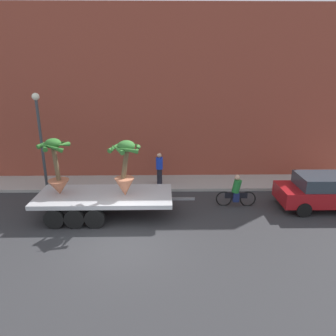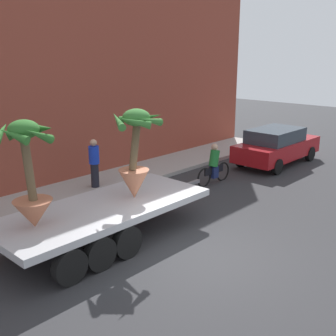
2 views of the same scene
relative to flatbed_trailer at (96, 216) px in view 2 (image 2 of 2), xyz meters
name	(u,v)px [view 2 (image 2 of 2)]	position (x,y,z in m)	size (l,w,h in m)	color
ground_plane	(203,256)	(1.32, -2.37, -0.76)	(60.00, 60.00, 0.00)	#2D2D30
sidewalk	(60,195)	(1.32, 3.73, -0.69)	(24.00, 2.20, 0.15)	#A39E99
building_facade	(22,55)	(1.32, 5.43, 3.87)	(24.00, 1.20, 9.26)	brown
flatbed_trailer	(96,216)	(0.00, 0.00, 0.00)	(6.72, 2.43, 0.98)	#B7BABF
potted_palm_rear	(30,180)	(-1.66, 0.07, 1.31)	(1.33, 1.30, 2.42)	#B26647
potted_palm_middle	(135,155)	(1.21, -0.17, 1.38)	(1.33, 1.39, 2.37)	#C17251
cyclist	(214,166)	(6.11, 0.88, -0.10)	(1.84, 0.36, 1.54)	black
parked_car	(277,145)	(10.20, 0.57, 0.06)	(4.58, 1.94, 1.58)	maroon
pedestrian_near_gate	(94,162)	(2.56, 3.41, 0.28)	(0.36, 0.36, 1.71)	black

